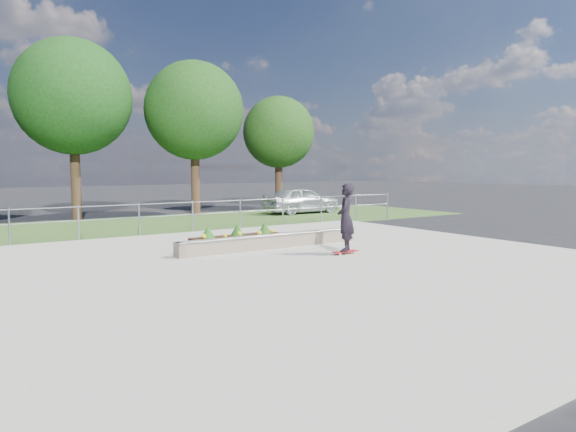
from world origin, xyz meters
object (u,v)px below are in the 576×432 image
object	(u,v)px
grind_ledge	(273,241)
parked_car	(301,200)
skateboarder	(346,218)
planter_bed	(240,238)

from	to	relation	value
grind_ledge	parked_car	bearing A→B (deg)	50.46
skateboarder	planter_bed	bearing A→B (deg)	115.17
planter_bed	parked_car	size ratio (longest dim) A/B	0.71
grind_ledge	skateboarder	bearing A→B (deg)	-62.28
grind_ledge	parked_car	xyz separation A→B (m)	(7.68, 9.31, 0.45)
planter_bed	skateboarder	bearing A→B (deg)	-64.83
grind_ledge	planter_bed	distance (m)	1.26
grind_ledge	skateboarder	distance (m)	2.43
planter_bed	skateboarder	size ratio (longest dim) A/B	1.55
grind_ledge	skateboarder	world-z (taller)	skateboarder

